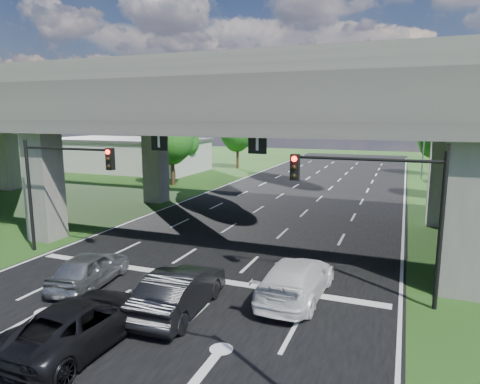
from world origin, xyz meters
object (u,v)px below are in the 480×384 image
Objects in this scene: streetlight_beyond at (421,128)px; car_silver at (90,269)px; signal_right at (381,197)px; car_dark at (180,291)px; car_trailing at (82,323)px; streetlight_far at (427,134)px; car_white at (296,279)px; signal_left at (59,176)px.

car_silver is at bearing -109.51° from streetlight_beyond.
streetlight_beyond reaches higher than signal_right.
car_silver is at bearing -165.91° from signal_right.
car_silver is 4.93m from car_dark.
streetlight_beyond is 1.84× the size of car_trailing.
car_trailing is (3.07, -4.00, 0.01)m from car_silver.
streetlight_far is 1.83× the size of car_white.
car_dark reaches higher than car_trailing.
car_white is at bearing -145.96° from car_dark.
streetlight_beyond is at bearing 86.39° from signal_right.
car_trailing reaches higher than car_silver.
signal_left is 40.30m from streetlight_beyond.
streetlight_beyond is at bearing 90.00° from streetlight_far.
streetlight_far is 1.00× the size of streetlight_beyond.
car_dark is at bearing 39.35° from car_white.
signal_right is at bearing -138.81° from car_trailing.
signal_left is at bearing -25.62° from car_dark.
car_silver is (-13.80, -38.95, -5.07)m from streetlight_beyond.
streetlight_far reaches higher than signal_left.
car_silver is at bearing -35.04° from signal_left.
streetlight_far is 22.22m from car_white.
car_white is (8.55, 1.95, 0.05)m from car_silver.
car_white reaches higher than car_trailing.
signal_left is at bearing -42.71° from car_silver.
streetlight_beyond is at bearing 63.57° from signal_left.
car_silver is at bearing -12.89° from car_dark.
signal_right is at bearing -160.12° from car_white.
streetlight_far is 25.90m from car_dark.
signal_left is at bearing -116.43° from streetlight_beyond.
car_dark is at bearing -102.67° from streetlight_beyond.
streetlight_far reaches higher than car_dark.
streetlight_beyond is 1.83× the size of car_white.
car_dark is 0.92× the size of car_white.
streetlight_far is 29.45m from car_trailing.
signal_right is 15.65m from signal_left.
car_silver is (4.12, -2.89, -3.41)m from signal_left.
streetlight_far is at bearing -128.69° from car_silver.
streetlight_beyond is (0.00, 16.00, 0.00)m from streetlight_far.
streetlight_far is at bearing -109.71° from car_trailing.
car_silver is 5.05m from car_trailing.
signal_right is 1.37× the size of car_silver.
signal_right is 12.36m from car_silver.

